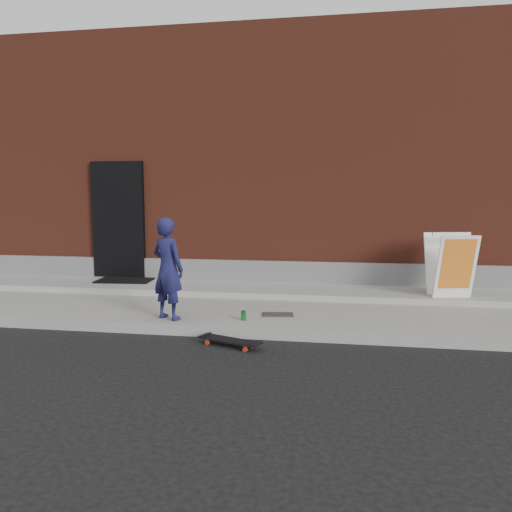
% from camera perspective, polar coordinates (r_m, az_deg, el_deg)
% --- Properties ---
extents(ground, '(80.00, 80.00, 0.00)m').
position_cam_1_polar(ground, '(6.70, -5.39, -9.24)').
color(ground, black).
rests_on(ground, ground).
extents(sidewalk, '(20.00, 3.00, 0.15)m').
position_cam_1_polar(sidewalk, '(8.09, -2.64, -5.86)').
color(sidewalk, gray).
rests_on(sidewalk, ground).
extents(apron, '(20.00, 1.20, 0.10)m').
position_cam_1_polar(apron, '(8.93, -1.41, -3.83)').
color(apron, '#969691').
rests_on(apron, sidewalk).
extents(building, '(20.00, 8.10, 5.00)m').
position_cam_1_polar(building, '(13.33, 2.39, 9.59)').
color(building, maroon).
rests_on(building, ground).
extents(child, '(0.61, 0.52, 1.42)m').
position_cam_1_polar(child, '(6.99, -10.05, -1.42)').
color(child, '#191946').
rests_on(child, sidewalk).
extents(skateboard, '(0.83, 0.48, 0.09)m').
position_cam_1_polar(skateboard, '(6.26, -3.03, -9.65)').
color(skateboard, red).
rests_on(skateboard, ground).
extents(pizza_sign, '(0.77, 0.85, 1.03)m').
position_cam_1_polar(pizza_sign, '(8.56, 21.35, -0.91)').
color(pizza_sign, white).
rests_on(pizza_sign, apron).
extents(soda_can, '(0.08, 0.08, 0.13)m').
position_cam_1_polar(soda_can, '(6.93, -1.44, -6.82)').
color(soda_can, '#1B8933').
rests_on(soda_can, sidewalk).
extents(doormat, '(1.08, 0.90, 0.03)m').
position_cam_1_polar(doormat, '(9.91, -14.58, -2.61)').
color(doormat, black).
rests_on(doormat, apron).
extents(utility_plate, '(0.49, 0.35, 0.01)m').
position_cam_1_polar(utility_plate, '(7.23, 2.49, -6.72)').
color(utility_plate, '#525357').
rests_on(utility_plate, sidewalk).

